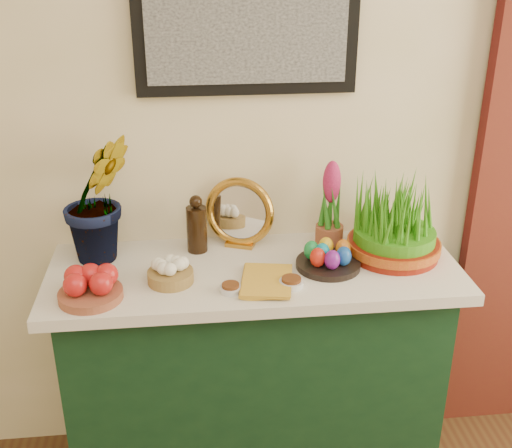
# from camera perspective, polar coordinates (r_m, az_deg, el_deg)

# --- Properties ---
(sideboard) EXTENTS (1.30, 0.45, 0.85)m
(sideboard) POSITION_cam_1_polar(r_m,az_deg,el_deg) (2.45, -0.13, -13.39)
(sideboard) COLOR #12331A
(sideboard) RESTS_ON ground
(tablecloth) EXTENTS (1.40, 0.55, 0.04)m
(tablecloth) POSITION_cam_1_polar(r_m,az_deg,el_deg) (2.21, -0.14, -4.20)
(tablecloth) COLOR silver
(tablecloth) RESTS_ON sideboard
(hyacinth_green) EXTENTS (0.38, 0.35, 0.59)m
(hyacinth_green) POSITION_cam_1_polar(r_m,az_deg,el_deg) (2.20, -13.99, 3.97)
(hyacinth_green) COLOR #28751C
(hyacinth_green) RESTS_ON tablecloth
(apple_bowl) EXTENTS (0.25, 0.25, 0.10)m
(apple_bowl) POSITION_cam_1_polar(r_m,az_deg,el_deg) (2.05, -14.56, -5.44)
(apple_bowl) COLOR brown
(apple_bowl) RESTS_ON tablecloth
(garlic_basket) EXTENTS (0.17, 0.17, 0.08)m
(garlic_basket) POSITION_cam_1_polar(r_m,az_deg,el_deg) (2.10, -7.62, -4.29)
(garlic_basket) COLOR olive
(garlic_basket) RESTS_ON tablecloth
(vinegar_cruet) EXTENTS (0.07, 0.07, 0.21)m
(vinegar_cruet) POSITION_cam_1_polar(r_m,az_deg,el_deg) (2.27, -5.29, -0.23)
(vinegar_cruet) COLOR black
(vinegar_cruet) RESTS_ON tablecloth
(mirror) EXTENTS (0.26, 0.15, 0.26)m
(mirror) POSITION_cam_1_polar(r_m,az_deg,el_deg) (2.30, -1.48, 0.97)
(mirror) COLOR #BA832D
(mirror) RESTS_ON tablecloth
(book) EXTENTS (0.18, 0.24, 0.03)m
(book) POSITION_cam_1_polar(r_m,az_deg,el_deg) (2.08, -1.31, -4.97)
(book) COLOR gold
(book) RESTS_ON tablecloth
(spice_dish_left) EXTENTS (0.07, 0.07, 0.03)m
(spice_dish_left) POSITION_cam_1_polar(r_m,az_deg,el_deg) (2.04, -2.27, -5.72)
(spice_dish_left) COLOR silver
(spice_dish_left) RESTS_ON tablecloth
(spice_dish_right) EXTENTS (0.08, 0.08, 0.03)m
(spice_dish_right) POSITION_cam_1_polar(r_m,az_deg,el_deg) (2.07, 3.16, -5.20)
(spice_dish_right) COLOR silver
(spice_dish_right) RESTS_ON tablecloth
(egg_plate) EXTENTS (0.23, 0.23, 0.09)m
(egg_plate) POSITION_cam_1_polar(r_m,az_deg,el_deg) (2.18, 6.42, -3.02)
(egg_plate) COLOR black
(egg_plate) RESTS_ON tablecloth
(hyacinth_pink) EXTENTS (0.10, 0.10, 0.33)m
(hyacinth_pink) POSITION_cam_1_polar(r_m,az_deg,el_deg) (2.29, 6.63, 1.33)
(hyacinth_pink) COLOR #9A5034
(hyacinth_pink) RESTS_ON tablecloth
(wheatgrass_sabzeh) EXTENTS (0.33, 0.33, 0.27)m
(wheatgrass_sabzeh) POSITION_cam_1_polar(r_m,az_deg,el_deg) (2.27, 12.29, -0.07)
(wheatgrass_sabzeh) COLOR maroon
(wheatgrass_sabzeh) RESTS_ON tablecloth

